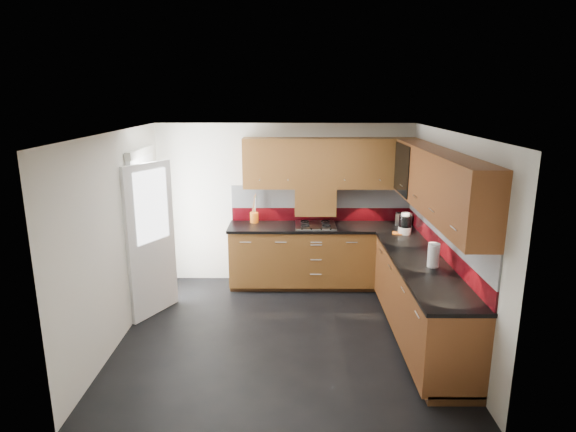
{
  "coord_description": "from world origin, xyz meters",
  "views": [
    {
      "loc": [
        0.09,
        -5.28,
        2.8
      ],
      "look_at": [
        0.06,
        0.65,
        1.3
      ],
      "focal_mm": 30.0,
      "sensor_mm": 36.0,
      "label": 1
    }
  ],
  "objects_px": {
    "gas_hob": "(315,225)",
    "utensil_pot": "(254,216)",
    "food_processor": "(405,224)",
    "toaster": "(404,219)"
  },
  "relations": [
    {
      "from": "gas_hob",
      "to": "utensil_pot",
      "type": "bearing_deg",
      "value": 167.39
    },
    {
      "from": "utensil_pot",
      "to": "toaster",
      "type": "bearing_deg",
      "value": -3.01
    },
    {
      "from": "gas_hob",
      "to": "utensil_pot",
      "type": "height_order",
      "value": "utensil_pot"
    },
    {
      "from": "gas_hob",
      "to": "toaster",
      "type": "height_order",
      "value": "toaster"
    },
    {
      "from": "utensil_pot",
      "to": "food_processor",
      "type": "distance_m",
      "value": 2.2
    },
    {
      "from": "gas_hob",
      "to": "food_processor",
      "type": "height_order",
      "value": "food_processor"
    },
    {
      "from": "utensil_pot",
      "to": "food_processor",
      "type": "relative_size",
      "value": 1.48
    },
    {
      "from": "utensil_pot",
      "to": "toaster",
      "type": "xyz_separation_m",
      "value": [
        2.21,
        -0.12,
        -0.01
      ]
    },
    {
      "from": "gas_hob",
      "to": "food_processor",
      "type": "relative_size",
      "value": 1.97
    },
    {
      "from": "gas_hob",
      "to": "utensil_pot",
      "type": "distance_m",
      "value": 0.93
    }
  ]
}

